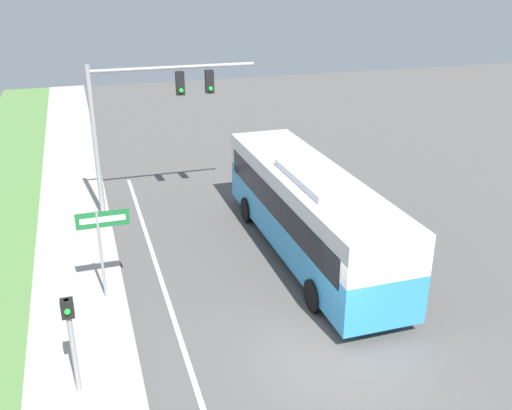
{
  "coord_description": "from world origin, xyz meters",
  "views": [
    {
      "loc": [
        -5.57,
        -11.49,
        9.44
      ],
      "look_at": [
        0.07,
        6.25,
        1.69
      ],
      "focal_mm": 40.0,
      "sensor_mm": 36.0,
      "label": 1
    }
  ],
  "objects_px": {
    "signal_gantry": "(145,108)",
    "pedestrian_signal": "(71,330)",
    "street_sign": "(102,236)",
    "bus": "(309,207)"
  },
  "relations": [
    {
      "from": "signal_gantry",
      "to": "pedestrian_signal",
      "type": "bearing_deg",
      "value": -107.25
    },
    {
      "from": "street_sign",
      "to": "bus",
      "type": "bearing_deg",
      "value": 7.63
    },
    {
      "from": "signal_gantry",
      "to": "street_sign",
      "type": "xyz_separation_m",
      "value": [
        -2.27,
        -6.37,
        -2.27
      ]
    },
    {
      "from": "pedestrian_signal",
      "to": "bus",
      "type": "bearing_deg",
      "value": 32.55
    },
    {
      "from": "signal_gantry",
      "to": "pedestrian_signal",
      "type": "relative_size",
      "value": 2.48
    },
    {
      "from": "signal_gantry",
      "to": "street_sign",
      "type": "bearing_deg",
      "value": -109.59
    },
    {
      "from": "signal_gantry",
      "to": "bus",
      "type": "bearing_deg",
      "value": -49.16
    },
    {
      "from": "pedestrian_signal",
      "to": "street_sign",
      "type": "xyz_separation_m",
      "value": [
        1.0,
        4.15,
        0.35
      ]
    },
    {
      "from": "pedestrian_signal",
      "to": "street_sign",
      "type": "bearing_deg",
      "value": 76.47
    },
    {
      "from": "bus",
      "to": "signal_gantry",
      "type": "relative_size",
      "value": 1.69
    }
  ]
}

